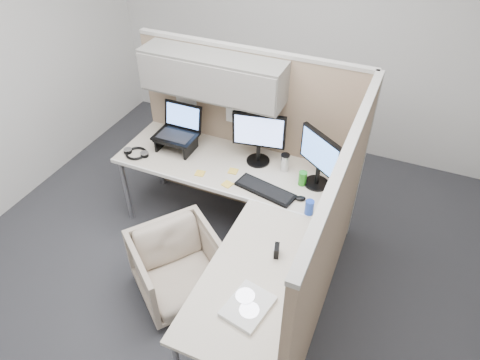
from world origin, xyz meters
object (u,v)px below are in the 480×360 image
at_px(monitor_left, 259,135).
at_px(keyboard, 265,190).
at_px(office_chair, 178,265).
at_px(desk, 237,206).

height_order(monitor_left, keyboard, monitor_left).
xyz_separation_m(office_chair, monitor_left, (0.27, 0.98, 0.68)).
relative_size(monitor_left, keyboard, 0.96).
xyz_separation_m(monitor_left, keyboard, (0.20, -0.34, -0.26)).
bearing_deg(keyboard, office_chair, -113.88).
bearing_deg(monitor_left, office_chair, -115.13).
xyz_separation_m(desk, monitor_left, (-0.04, 0.55, 0.32)).
bearing_deg(office_chair, desk, 2.13).
bearing_deg(office_chair, monitor_left, 22.57).
bearing_deg(desk, office_chair, -125.73).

